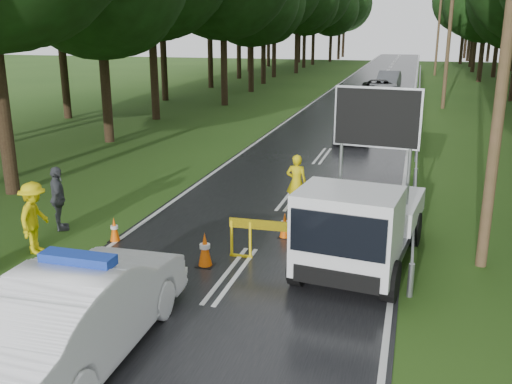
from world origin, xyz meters
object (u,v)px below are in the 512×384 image
(queue_car_fourth, at_px, (389,81))
(barrier, at_px, (279,232))
(police_sedan, at_px, (83,310))
(queue_car_first, at_px, (354,125))
(work_truck, at_px, (360,223))
(queue_car_second, at_px, (384,99))
(queue_car_third, at_px, (379,90))
(civilian, at_px, (308,231))
(officer, at_px, (296,182))

(queue_car_fourth, bearing_deg, barrier, -88.10)
(police_sedan, relative_size, queue_car_first, 1.20)
(barrier, distance_m, queue_car_fourth, 36.81)
(police_sedan, height_order, queue_car_first, police_sedan)
(work_truck, height_order, queue_car_fourth, work_truck)
(queue_car_first, height_order, queue_car_fourth, queue_car_fourth)
(queue_car_second, distance_m, queue_car_third, 6.04)
(work_truck, bearing_deg, barrier, -167.31)
(civilian, bearing_deg, work_truck, -1.70)
(work_truck, xyz_separation_m, queue_car_third, (-1.71, 30.63, -0.34))
(officer, relative_size, civilian, 0.94)
(queue_car_second, xyz_separation_m, queue_car_fourth, (-0.33, 12.00, 0.04))
(queue_car_second, relative_size, queue_car_third, 1.04)
(queue_car_first, distance_m, queue_car_fourth, 21.88)
(civilian, height_order, queue_car_second, civilian)
(queue_car_first, relative_size, queue_car_second, 0.80)
(barrier, distance_m, queue_car_third, 30.80)
(queue_car_second, bearing_deg, civilian, -95.01)
(queue_car_second, bearing_deg, officer, -98.08)
(civilian, relative_size, queue_car_second, 0.34)
(work_truck, bearing_deg, queue_car_third, 100.30)
(queue_car_first, xyz_separation_m, queue_car_fourth, (0.43, 21.87, 0.09))
(work_truck, distance_m, barrier, 1.80)
(queue_car_third, height_order, queue_car_fourth, queue_car_fourth)
(officer, xyz_separation_m, queue_car_third, (0.47, 26.94, -0.13))
(queue_car_first, xyz_separation_m, queue_car_third, (0.06, 15.87, -0.01))
(barrier, distance_m, officer, 3.89)
(barrier, xyz_separation_m, queue_car_second, (0.76, 24.80, 0.03))
(police_sedan, distance_m, officer, 8.60)
(work_truck, bearing_deg, officer, 127.61)
(officer, height_order, queue_car_first, officer)
(officer, height_order, queue_car_second, officer)
(work_truck, distance_m, officer, 4.29)
(queue_car_third, bearing_deg, queue_car_second, -91.32)
(civilian, bearing_deg, queue_car_third, 70.19)
(barrier, height_order, queue_car_first, queue_car_first)
(queue_car_first, bearing_deg, barrier, -92.17)
(barrier, bearing_deg, work_truck, 4.38)
(queue_car_fourth, bearing_deg, queue_car_first, -88.56)
(civilian, xyz_separation_m, queue_car_third, (-0.64, 31.00, -0.18))
(barrier, height_order, queue_car_third, queue_car_third)
(police_sedan, bearing_deg, queue_car_third, -95.23)
(police_sedan, relative_size, queue_car_second, 0.96)
(officer, relative_size, queue_car_second, 0.32)
(work_truck, relative_size, queue_car_second, 0.97)
(officer, bearing_deg, police_sedan, 77.01)
(police_sedan, xyz_separation_m, queue_car_third, (2.18, 35.37, -0.12))
(civilian, relative_size, queue_car_third, 0.35)
(police_sedan, relative_size, officer, 3.02)
(barrier, distance_m, queue_car_second, 24.82)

